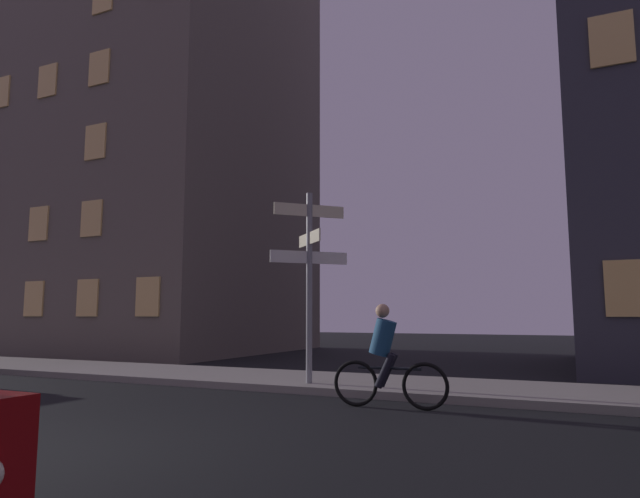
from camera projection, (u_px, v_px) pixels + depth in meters
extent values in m
plane|color=black|center=(39.00, 458.00, 5.52)|extent=(80.00, 80.00, 0.00)
cube|color=gray|center=(313.00, 382.00, 11.36)|extent=(40.00, 2.72, 0.14)
cylinder|color=gray|center=(309.00, 286.00, 10.74)|extent=(0.12, 0.12, 3.71)
cube|color=beige|center=(309.00, 210.00, 10.92)|extent=(1.05, 1.05, 0.24)
cube|color=beige|center=(309.00, 238.00, 10.86)|extent=(0.86, 0.86, 0.24)
cube|color=white|center=(309.00, 257.00, 10.81)|extent=(1.15, 1.15, 0.24)
torus|color=black|center=(425.00, 386.00, 8.33)|extent=(0.72, 0.11, 0.72)
torus|color=black|center=(356.00, 383.00, 8.71)|extent=(0.72, 0.11, 0.72)
cylinder|color=black|center=(389.00, 368.00, 8.55)|extent=(1.00, 0.12, 0.04)
cylinder|color=navy|center=(383.00, 337.00, 8.64)|extent=(0.47, 0.35, 0.61)
sphere|color=tan|center=(382.00, 311.00, 8.69)|extent=(0.22, 0.22, 0.22)
cylinder|color=black|center=(388.00, 370.00, 8.64)|extent=(0.35, 0.14, 0.55)
cylinder|color=black|center=(385.00, 371.00, 8.48)|extent=(0.35, 0.14, 0.55)
cube|color=#6B6056|center=(144.00, 135.00, 24.13)|extent=(12.51, 9.82, 18.62)
cube|color=#F2C672|center=(34.00, 299.00, 18.79)|extent=(0.90, 0.06, 1.20)
cube|color=#F2C672|center=(87.00, 298.00, 17.75)|extent=(0.90, 0.06, 1.20)
cube|color=#F2C672|center=(148.00, 297.00, 16.72)|extent=(0.90, 0.06, 1.20)
cube|color=#F2C672|center=(39.00, 224.00, 19.10)|extent=(0.90, 0.06, 1.20)
cube|color=#F2C672|center=(92.00, 218.00, 18.07)|extent=(0.90, 0.06, 1.20)
cube|color=#F2C672|center=(95.00, 142.00, 18.38)|extent=(0.90, 0.06, 1.20)
cube|color=#F2C672|center=(1.00, 92.00, 20.77)|extent=(0.90, 0.06, 1.20)
cube|color=#F2C672|center=(48.00, 81.00, 19.73)|extent=(0.90, 0.06, 1.20)
cube|color=#F2C672|center=(99.00, 68.00, 18.70)|extent=(0.90, 0.06, 1.20)
cube|color=#F2C672|center=(628.00, 288.00, 11.55)|extent=(0.90, 0.06, 1.20)
cube|color=#F2C672|center=(611.00, 39.00, 12.22)|extent=(0.90, 0.06, 1.20)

